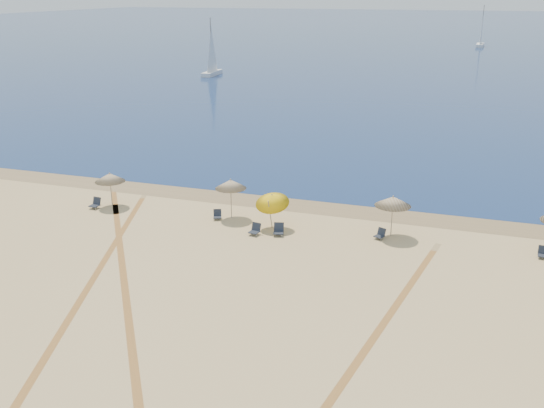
% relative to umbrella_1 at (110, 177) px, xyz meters
% --- Properties ---
extents(ocean, '(500.00, 500.00, 0.00)m').
position_rel_umbrella_1_xyz_m(ocean, '(11.04, 205.04, -1.91)').
color(ocean, '#0C2151').
rests_on(ocean, ground).
extents(wet_sand, '(500.00, 500.00, 0.00)m').
position_rel_umbrella_1_xyz_m(wet_sand, '(11.04, 4.04, -1.92)').
color(wet_sand, olive).
rests_on(wet_sand, ground).
extents(umbrella_1, '(1.94, 1.94, 2.27)m').
position_rel_umbrella_1_xyz_m(umbrella_1, '(0.00, 0.00, 0.00)').
color(umbrella_1, gray).
rests_on(umbrella_1, ground).
extents(umbrella_2, '(1.93, 1.93, 2.50)m').
position_rel_umbrella_1_xyz_m(umbrella_2, '(8.25, 0.43, 0.24)').
color(umbrella_2, gray).
rests_on(umbrella_2, ground).
extents(umbrella_3, '(2.00, 2.06, 2.41)m').
position_rel_umbrella_1_xyz_m(umbrella_3, '(11.22, -0.50, -0.14)').
color(umbrella_3, gray).
rests_on(umbrella_3, ground).
extents(umbrella_4, '(2.07, 2.07, 2.44)m').
position_rel_umbrella_1_xyz_m(umbrella_4, '(18.11, 0.48, 0.17)').
color(umbrella_4, gray).
rests_on(umbrella_4, ground).
extents(chair_2, '(0.63, 0.72, 0.68)m').
position_rel_umbrella_1_xyz_m(chair_2, '(-0.76, -0.73, -1.62)').
color(chair_2, black).
rests_on(chair_2, ground).
extents(chair_3, '(0.66, 0.71, 0.59)m').
position_rel_umbrella_1_xyz_m(chair_3, '(7.55, -0.13, -1.67)').
color(chair_3, black).
rests_on(chair_3, ground).
extents(chair_4, '(0.63, 0.71, 0.66)m').
position_rel_umbrella_1_xyz_m(chair_4, '(10.62, -1.77, -1.63)').
color(chair_4, black).
rests_on(chair_4, ground).
extents(chair_5, '(0.70, 0.78, 0.69)m').
position_rel_umbrella_1_xyz_m(chair_5, '(11.93, -1.42, -1.62)').
color(chair_5, black).
rests_on(chair_5, ground).
extents(chair_6, '(0.68, 0.73, 0.59)m').
position_rel_umbrella_1_xyz_m(chair_6, '(17.60, -0.13, -1.66)').
color(chair_6, black).
rests_on(chair_6, ground).
extents(chair_7, '(0.53, 0.62, 0.61)m').
position_rel_umbrella_1_xyz_m(chair_7, '(26.19, -0.07, -1.65)').
color(chair_7, black).
rests_on(chair_7, ground).
extents(sailboat_0, '(1.89, 6.19, 9.10)m').
position_rel_umbrella_1_xyz_m(sailboat_0, '(-19.59, 61.41, 0.83)').
color(sailboat_0, white).
rests_on(sailboat_0, ocean).
extents(sailboat_1, '(1.97, 6.61, 9.74)m').
position_rel_umbrella_1_xyz_m(sailboat_1, '(21.56, 130.62, 1.02)').
color(sailboat_1, white).
rests_on(sailboat_1, ocean).
extents(tire_tracks, '(48.79, 42.77, 0.00)m').
position_rel_umbrella_1_xyz_m(tire_tracks, '(9.81, -11.03, -1.92)').
color(tire_tracks, tan).
rests_on(tire_tracks, ground).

